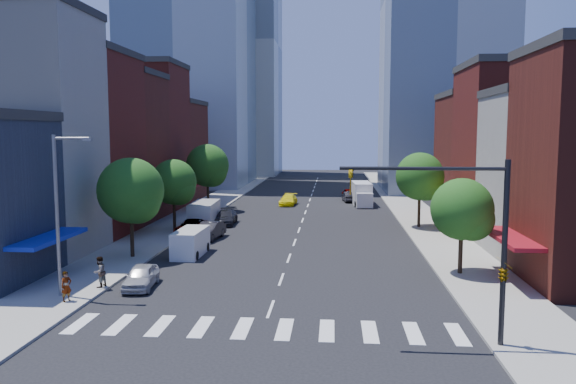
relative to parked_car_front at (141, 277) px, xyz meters
name	(u,v)px	position (x,y,z in m)	size (l,w,h in m)	color
ground	(271,309)	(8.19, -3.42, -0.69)	(220.00, 220.00, 0.00)	black
sidewalk_left	(207,206)	(-4.31, 36.58, -0.61)	(5.00, 120.00, 0.15)	gray
sidewalk_right	(410,208)	(20.69, 36.58, -0.61)	(5.00, 120.00, 0.15)	gray
crosswalk	(264,329)	(8.19, -6.42, -0.68)	(19.00, 3.00, 0.01)	silver
bldg_left_1	(11,136)	(-12.81, 8.58, 8.31)	(12.00, 8.00, 18.00)	beige
bldg_left_2	(65,146)	(-12.81, 17.08, 7.31)	(12.00, 9.00, 16.00)	#5C1B15
bldg_left_3	(104,149)	(-12.81, 25.58, 6.81)	(12.00, 8.00, 15.00)	#4B1812
bldg_left_4	(132,139)	(-12.81, 34.08, 7.81)	(12.00, 9.00, 17.00)	#5C1B15
bldg_left_5	(157,152)	(-12.81, 43.58, 5.81)	(12.00, 10.00, 13.00)	#4B1812
bldg_right_1	(571,176)	(29.19, 11.58, 5.31)	(12.00, 8.00, 12.00)	beige
bldg_right_2	(530,152)	(29.19, 20.58, 6.81)	(12.00, 10.00, 15.00)	#5C1B15
bldg_right_3	(498,158)	(29.19, 30.58, 5.81)	(12.00, 10.00, 13.00)	#4B1812
tower_far_w	(237,46)	(-9.81, 91.58, 27.31)	(18.00, 18.00, 56.00)	#9EA5AD
traffic_signal	(491,253)	(18.14, -7.92, 3.47)	(7.24, 2.24, 8.00)	black
streetlight	(60,205)	(-3.61, -2.42, 4.59)	(2.25, 0.25, 9.00)	slate
tree_left_near	(132,193)	(-3.16, 7.50, 4.18)	(4.80, 4.80, 7.30)	black
tree_left_mid	(175,184)	(-3.16, 18.50, 3.84)	(4.20, 4.20, 6.65)	black
tree_left_far	(209,167)	(-3.16, 32.50, 4.52)	(5.00, 5.00, 7.75)	black
tree_right_near	(465,212)	(19.84, 4.50, 3.50)	(4.00, 4.00, 6.20)	black
tree_right_far	(422,178)	(19.84, 22.50, 4.18)	(4.60, 4.60, 7.20)	black
parked_car_front	(141,277)	(0.00, 0.00, 0.00)	(1.62, 4.02, 1.37)	#ACABB0
parked_car_second	(209,231)	(0.69, 15.43, 0.06)	(1.58, 4.54, 1.50)	black
parked_car_third	(192,228)	(-1.31, 17.08, 0.03)	(2.36, 5.12, 1.42)	#999999
parked_car_rear	(226,217)	(0.60, 23.30, 0.03)	(2.00, 4.92, 1.43)	black
cargo_van_near	(190,243)	(0.69, 8.89, 0.30)	(2.00, 4.71, 1.99)	silver
cargo_van_far	(204,214)	(-1.30, 21.95, 0.52)	(2.53, 5.81, 2.44)	silver
taxi	(288,200)	(5.68, 38.82, -0.01)	(1.89, 4.64, 1.35)	#FFEF0D
traffic_car_oncoming	(349,197)	(13.48, 42.97, -0.01)	(1.44, 4.12, 1.36)	black
traffic_car_far	(349,193)	(13.57, 47.02, 0.02)	(1.66, 4.13, 1.41)	#999999
box_truck	(362,194)	(15.05, 39.65, 0.68)	(2.52, 7.25, 2.88)	silver
pedestrian_near	(66,286)	(-2.94, -3.43, 0.29)	(0.60, 0.39, 1.65)	#999999
pedestrian_far	(99,272)	(-2.31, -0.58, 0.38)	(0.89, 0.69, 1.83)	#999999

